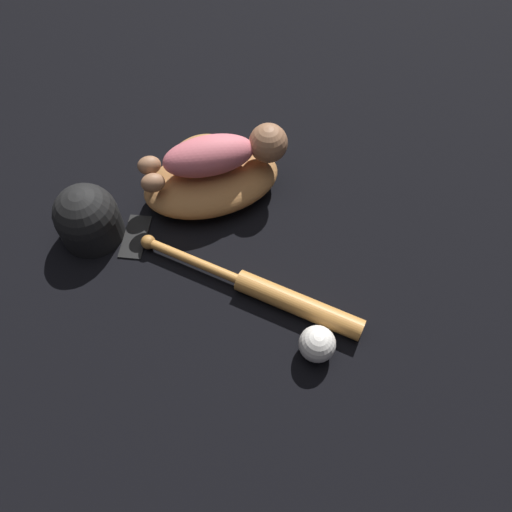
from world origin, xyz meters
TOP-DOWN VIEW (x-y plane):
  - ground_plane at (0.00, 0.00)m, footprint 6.00×6.00m
  - baseball_glove at (0.02, 0.00)m, footprint 0.39×0.32m
  - baby_figure at (0.05, -0.01)m, footprint 0.37×0.16m
  - baseball_bat at (0.16, -0.34)m, footprint 0.50×0.30m
  - baseball at (0.23, -0.47)m, footprint 0.08×0.08m
  - baseball_cap at (-0.27, -0.12)m, footprint 0.22×0.16m

SIDE VIEW (x-z plane):
  - ground_plane at x=0.00m, z-range 0.00..0.00m
  - baseball_bat at x=0.16m, z-range 0.00..0.05m
  - baseball at x=0.23m, z-range 0.00..0.08m
  - baseball_glove at x=0.02m, z-range 0.00..0.09m
  - baseball_cap at x=-0.27m, z-range -0.01..0.14m
  - baby_figure at x=0.05m, z-range 0.09..0.19m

